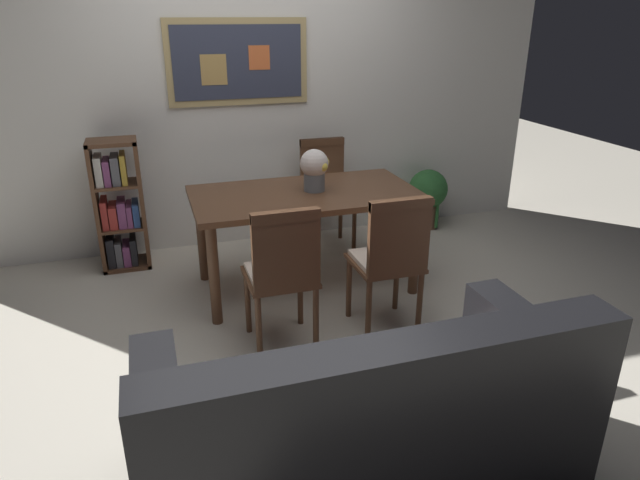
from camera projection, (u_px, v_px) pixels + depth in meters
The scene contains 10 objects.
ground_plane at pixel (307, 319), 3.70m from camera, with size 12.00×12.00×0.00m, color beige.
wall_back_with_painting at pixel (252, 88), 4.59m from camera, with size 5.20×0.14×2.60m.
dining_table at pixel (305, 205), 3.93m from camera, with size 1.57×0.84×0.72m.
dining_chair_near_right at pixel (391, 253), 3.37m from camera, with size 0.40×0.41×0.91m.
dining_chair_far_right at pixel (326, 185), 4.71m from camera, with size 0.40×0.41×0.91m.
dining_chair_near_left at pixel (283, 267), 3.19m from camera, with size 0.40×0.41×0.91m.
leather_couch at pixel (366, 421), 2.32m from camera, with size 1.80×0.84×0.84m.
bookshelf at pixel (119, 209), 4.30m from camera, with size 0.36×0.28×1.01m.
potted_ivy at pixel (428, 194), 5.18m from camera, with size 0.36×0.36×0.55m.
flower_vase at pixel (315, 168), 3.87m from camera, with size 0.21×0.20×0.29m.
Camera 1 is at (-0.89, -3.11, 1.88)m, focal length 31.41 mm.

